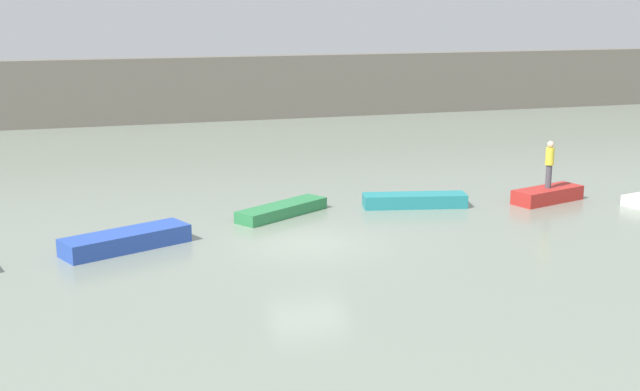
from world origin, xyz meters
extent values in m
plane|color=gray|center=(0.00, 0.00, 0.00)|extent=(120.00, 120.00, 0.00)
cube|color=#666056|center=(0.00, 27.88, 1.98)|extent=(80.00, 1.20, 3.95)
cube|color=#2B4CAD|center=(-5.39, 1.12, 0.27)|extent=(4.04, 2.59, 0.54)
cube|color=#2D7F47|center=(0.12, 3.66, 0.20)|extent=(3.64, 2.71, 0.40)
cube|color=teal|center=(5.06, 3.50, 0.24)|extent=(3.85, 1.70, 0.48)
cube|color=red|center=(10.13, 2.79, 0.27)|extent=(3.06, 1.80, 0.53)
cylinder|color=#4C4C56|center=(10.13, 2.79, 0.97)|extent=(0.22, 0.22, 0.88)
cylinder|color=yellow|center=(10.13, 2.79, 1.73)|extent=(0.32, 0.32, 0.64)
sphere|color=beige|center=(10.13, 2.79, 2.17)|extent=(0.25, 0.25, 0.25)
camera|label=1|loc=(-6.81, -23.85, 7.36)|focal=46.98mm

